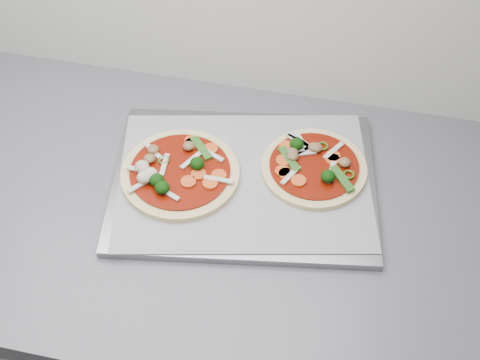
# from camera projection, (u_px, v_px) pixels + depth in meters

# --- Properties ---
(baking_tray) EXTENTS (0.48, 0.38, 0.01)m
(baking_tray) POSITION_uv_depth(u_px,v_px,m) (244.00, 182.00, 1.11)
(baking_tray) COLOR gray
(baking_tray) RESTS_ON countertop
(parchment) EXTENTS (0.47, 0.38, 0.00)m
(parchment) POSITION_uv_depth(u_px,v_px,m) (244.00, 179.00, 1.11)
(parchment) COLOR gray
(parchment) RESTS_ON baking_tray
(pizza_left) EXTENTS (0.22, 0.22, 0.03)m
(pizza_left) POSITION_uv_depth(u_px,v_px,m) (178.00, 172.00, 1.10)
(pizza_left) COLOR #E1CA87
(pizza_left) RESTS_ON parchment
(pizza_right) EXTENTS (0.19, 0.19, 0.03)m
(pizza_right) POSITION_uv_depth(u_px,v_px,m) (313.00, 166.00, 1.11)
(pizza_right) COLOR #E1CA87
(pizza_right) RESTS_ON parchment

